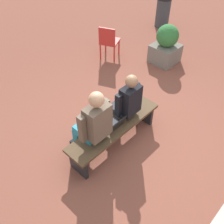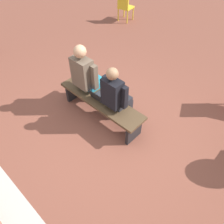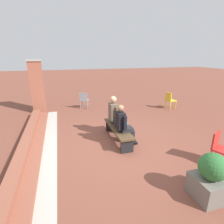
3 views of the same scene
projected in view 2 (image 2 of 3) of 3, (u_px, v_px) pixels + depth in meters
The scene contains 7 objects.
ground_plane at pixel (108, 131), 4.02m from camera, with size 60.00×60.00×0.00m, color brown.
concrete_strip at pixel (0, 191), 3.21m from camera, with size 7.41×0.40×0.01m, color #B7B2A8.
bench at pixel (101, 103), 4.04m from camera, with size 1.80×0.44×0.45m.
person_student at pixel (116, 95), 3.67m from camera, with size 0.50×0.64×1.28m.
person_adult at pixel (88, 76), 3.99m from camera, with size 0.56×0.71×1.38m.
laptop at pixel (99, 97), 3.94m from camera, with size 0.32×0.29×0.21m.
plastic_chair_near_bench_left at pixel (125, 6), 7.06m from camera, with size 0.47×0.47×0.84m.
Camera 2 is at (-1.81, 1.81, 3.12)m, focal length 35.00 mm.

